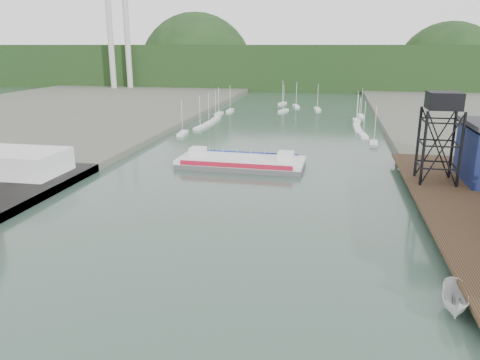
% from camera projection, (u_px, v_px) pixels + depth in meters
% --- Properties ---
extents(east_pier, '(14.00, 70.00, 2.45)m').
position_uv_depth(east_pier, '(465.00, 206.00, 72.16)').
color(east_pier, black).
rests_on(east_pier, ground).
extents(white_shed, '(18.00, 12.00, 4.50)m').
position_uv_depth(white_shed, '(16.00, 162.00, 91.34)').
color(white_shed, silver).
rests_on(white_shed, west_quay).
extents(lift_tower, '(6.50, 6.50, 16.00)m').
position_uv_depth(lift_tower, '(443.00, 106.00, 80.96)').
color(lift_tower, black).
rests_on(lift_tower, east_pier).
extents(marina_sailboats, '(57.71, 92.65, 0.90)m').
position_uv_depth(marina_sailboats, '(286.00, 119.00, 167.52)').
color(marina_sailboats, silver).
rests_on(marina_sailboats, ground).
extents(smokestacks, '(11.20, 8.20, 60.00)m').
position_uv_depth(smokestacks, '(119.00, 37.00, 267.56)').
color(smokestacks, '#AFAEA9').
rests_on(smokestacks, ground).
extents(distant_hills, '(500.00, 120.00, 80.00)m').
position_uv_depth(distant_hills, '(304.00, 69.00, 319.01)').
color(distant_hills, black).
rests_on(distant_hills, ground).
extents(chain_ferry, '(27.73, 11.95, 3.95)m').
position_uv_depth(chain_ferry, '(241.00, 162.00, 102.68)').
color(chain_ferry, '#4D4D4F').
rests_on(chain_ferry, ground).
extents(motorboat, '(3.56, 6.95, 2.56)m').
position_uv_depth(motorboat, '(455.00, 300.00, 46.92)').
color(motorboat, silver).
rests_on(motorboat, ground).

